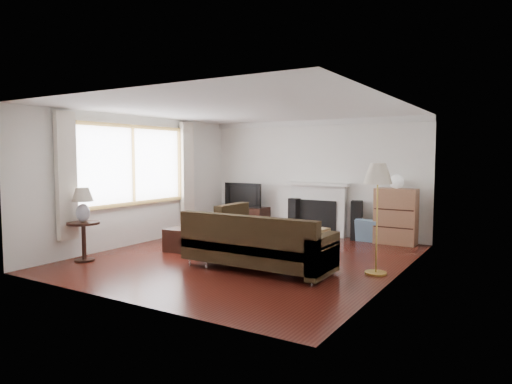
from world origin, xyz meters
The scene contains 17 objects.
room centered at (0.00, 0.00, 1.25)m, with size 5.10×5.60×2.54m.
window centered at (-2.45, -0.20, 1.55)m, with size 0.12×2.74×1.54m, color olive.
curtain_near centered at (-2.40, -1.72, 1.40)m, with size 0.10×0.35×2.10m, color silver.
curtain_far centered at (-2.40, 1.32, 1.40)m, with size 0.10×0.35×2.10m, color silver.
fireplace centered at (0.15, 2.64, 0.57)m, with size 1.40×0.26×1.15m, color white.
tv_stand centered at (-1.62, 2.48, 0.27)m, with size 1.08×0.48×0.54m, color black.
television centered at (-1.62, 2.48, 0.82)m, with size 0.97×0.13×0.56m, color black.
speaker_left centered at (-0.35, 2.55, 0.40)m, with size 0.22×0.26×0.79m, color black.
speaker_right centered at (1.05, 2.55, 0.40)m, with size 0.22×0.27×0.81m, color black.
bookshelf centered at (1.85, 2.53, 0.55)m, with size 0.79×0.38×1.09m, color #8F5E42.
globe_lamp centered at (1.85, 2.53, 1.23)m, with size 0.27×0.27×0.27m, color white.
sectional_sofa centered at (0.58, -0.59, 0.40)m, with size 2.50×1.82×0.81m, color black.
coffee_table centered at (0.47, 0.74, 0.24)m, with size 1.22×0.67×0.48m, color olive.
footstool centered at (-1.32, -0.16, 0.21)m, with size 0.49×0.49×0.41m, color black.
floor_lamp centered at (2.20, 0.08, 0.81)m, with size 0.42×0.42×1.62m, color #B2943D.
side_table centered at (-2.15, -1.61, 0.33)m, with size 0.52×0.52×0.65m, color black.
table_lamp centered at (-2.15, -1.61, 0.93)m, with size 0.34×0.34×0.55m, color silver.
Camera 1 is at (4.12, -6.44, 1.74)m, focal length 32.00 mm.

